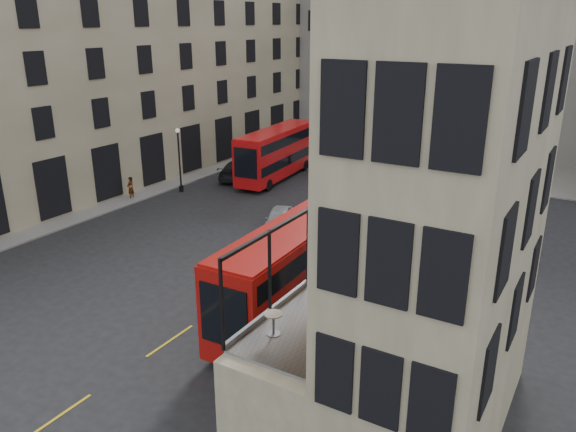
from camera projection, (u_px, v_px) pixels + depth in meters
The scene contains 31 objects.
ground at pixel (205, 354), 24.24m from camera, with size 140.00×140.00×0.00m, color black.
host_building_main at pixel (453, 226), 16.85m from camera, with size 7.26×11.40×15.10m.
host_frontage at pixel (343, 352), 20.35m from camera, with size 3.00×11.00×4.50m, color #C1B291.
cafe_floor at pixel (345, 295), 19.59m from camera, with size 3.00×10.00×0.10m, color slate.
building_left at pixel (102, 46), 49.72m from camera, with size 14.60×50.60×22.00m.
gateway at pixel (438, 60), 62.41m from camera, with size 35.00×10.60×18.00m.
pavement_far at pixel (392, 159), 57.90m from camera, with size 40.00×12.00×0.12m, color slate.
pavement_left at pixel (83, 200), 44.59m from camera, with size 8.00×48.00×0.12m, color slate.
traffic_light_near at pixel (316, 217), 33.64m from camera, with size 0.16×0.20×3.80m.
traffic_light_far at pixel (266, 144), 53.37m from camera, with size 0.16×0.20×3.80m.
street_lamp_a at pixel (180, 164), 46.25m from camera, with size 0.36×0.36×5.33m.
street_lamp_b at pixel (378, 143), 53.89m from camera, with size 0.36×0.36×5.33m.
bus_near at pixel (296, 265), 26.63m from camera, with size 3.05×11.82×4.69m.
bus_far at pixel (277, 151), 50.19m from camera, with size 3.55×11.43×4.49m.
car_a at pixel (279, 219), 38.39m from camera, with size 1.70×4.24×1.44m, color #A0A2A8.
car_b at pixel (413, 174), 49.89m from camera, with size 1.40×4.01×1.32m, color #A90A23.
car_c at pixel (238, 170), 50.64m from camera, with size 2.26×5.56×1.61m, color black.
bicycle at pixel (347, 212), 40.57m from camera, with size 0.68×1.94×1.02m, color gray.
cyclist at pixel (342, 205), 41.10m from camera, with size 0.57×0.38×1.57m, color #D8FA1A.
pedestrian_a at pixel (249, 154), 55.86m from camera, with size 0.93×0.72×1.91m, color gray.
pedestrian_b at pixel (312, 165), 51.57m from camera, with size 1.28×0.73×1.98m, color gray.
pedestrian_c at pixel (434, 168), 50.56m from camera, with size 1.14×0.47×1.94m, color gray.
pedestrian_d at pixel (462, 162), 53.40m from camera, with size 0.80×0.52×1.63m, color gray.
pedestrian_e at pixel (131, 188), 44.71m from camera, with size 0.68×0.45×1.86m, color gray.
cafe_table_near at pixel (273, 321), 16.92m from camera, with size 0.57×0.57×0.71m.
cafe_table_mid at pixel (329, 283), 19.38m from camera, with size 0.56×0.56×0.70m.
cafe_table_far at pixel (366, 241), 23.00m from camera, with size 0.54×0.54×0.68m.
cafe_chair_a at pixel (329, 335), 16.58m from camera, with size 0.45×0.45×0.76m.
cafe_chair_b at pixel (366, 297), 18.84m from camera, with size 0.50×0.50×0.82m.
cafe_chair_c at pixel (375, 288), 19.48m from camera, with size 0.40×0.40×0.79m.
cafe_chair_d at pixel (387, 264), 21.27m from camera, with size 0.53×0.53×0.91m.
Camera 1 is at (13.80, -16.10, 13.66)m, focal length 35.00 mm.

